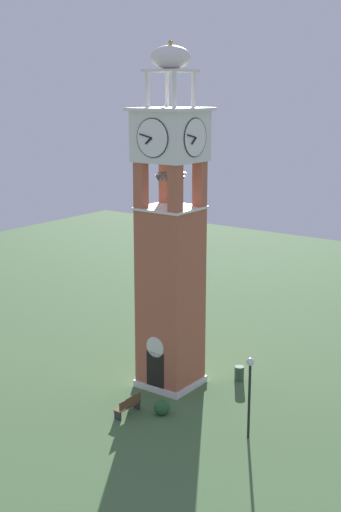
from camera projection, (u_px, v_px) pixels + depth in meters
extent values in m
plane|color=#476B3D|center=(171.00, 384.00, 36.93)|extent=(80.00, 80.00, 0.00)
cube|color=#AD5B42|center=(171.00, 299.00, 35.79)|extent=(2.69, 2.69, 9.62)
cube|color=silver|center=(171.00, 381.00, 36.88)|extent=(2.89, 2.89, 0.35)
cube|color=black|center=(155.00, 372.00, 35.59)|extent=(1.10, 0.04, 2.20)
cylinder|color=silver|center=(155.00, 347.00, 35.26)|extent=(1.10, 0.04, 1.10)
cube|color=#AD5B42|center=(141.00, 186.00, 34.15)|extent=(0.56, 0.56, 2.42)
cube|color=#AD5B42|center=(175.00, 190.00, 32.93)|extent=(0.56, 0.56, 2.42)
cube|color=#AD5B42|center=(166.00, 182.00, 35.83)|extent=(0.56, 0.56, 2.42)
cube|color=#AD5B42|center=(200.00, 185.00, 34.61)|extent=(0.56, 0.56, 2.42)
cube|color=silver|center=(171.00, 208.00, 34.65)|extent=(2.85, 2.85, 0.12)
cone|color=#4C4C51|center=(179.00, 179.00, 33.90)|extent=(0.58, 0.58, 0.35)
cone|color=#4C4C51|center=(182.00, 178.00, 34.48)|extent=(0.48, 0.48, 0.55)
cone|color=#4C4C51|center=(172.00, 177.00, 34.88)|extent=(0.56, 0.56, 0.36)
cone|color=#4C4C51|center=(162.00, 177.00, 34.71)|extent=(0.50, 0.50, 0.52)
cone|color=#4C4C51|center=(159.00, 179.00, 34.15)|extent=(0.39, 0.39, 0.35)
cone|color=#4C4C51|center=(168.00, 180.00, 33.72)|extent=(0.39, 0.39, 0.45)
cube|color=silver|center=(171.00, 136.00, 33.80)|extent=(2.93, 2.93, 2.49)
cylinder|color=white|center=(152.00, 138.00, 32.63)|extent=(1.89, 0.05, 1.89)
torus|color=black|center=(152.00, 138.00, 32.63)|extent=(1.92, 0.06, 1.92)
cube|color=black|center=(148.00, 141.00, 32.73)|extent=(0.43, 0.03, 0.36)
cube|color=black|center=(145.00, 136.00, 32.78)|extent=(0.75, 0.03, 0.22)
cylinder|color=white|center=(188.00, 135.00, 34.97)|extent=(1.89, 0.05, 1.89)
torus|color=black|center=(188.00, 135.00, 34.97)|extent=(1.92, 0.06, 1.92)
cube|color=black|center=(185.00, 138.00, 35.16)|extent=(0.43, 0.03, 0.36)
cube|color=black|center=(182.00, 133.00, 35.21)|extent=(0.75, 0.03, 0.22)
cylinder|color=white|center=(147.00, 135.00, 34.65)|extent=(0.05, 1.89, 1.89)
torus|color=black|center=(147.00, 135.00, 34.65)|extent=(0.06, 1.92, 1.92)
cube|color=black|center=(144.00, 138.00, 34.57)|extent=(0.03, 0.43, 0.36)
cube|color=black|center=(142.00, 134.00, 34.38)|extent=(0.03, 0.75, 0.22)
cylinder|color=white|center=(195.00, 138.00, 32.95)|extent=(0.05, 1.89, 1.89)
torus|color=black|center=(195.00, 138.00, 32.95)|extent=(0.06, 1.92, 1.92)
cube|color=black|center=(194.00, 141.00, 32.80)|extent=(0.03, 0.43, 0.36)
cube|color=black|center=(192.00, 136.00, 32.60)|extent=(0.03, 0.75, 0.22)
cube|color=silver|center=(171.00, 109.00, 33.49)|extent=(3.29, 3.29, 0.16)
cylinder|color=silver|center=(147.00, 90.00, 33.10)|extent=(0.22, 0.22, 1.69)
cylinder|color=silver|center=(174.00, 90.00, 32.18)|extent=(0.22, 0.22, 1.69)
cylinder|color=silver|center=(167.00, 90.00, 34.37)|extent=(0.22, 0.22, 1.69)
cylinder|color=silver|center=(193.00, 90.00, 33.44)|extent=(0.22, 0.22, 1.69)
cube|color=silver|center=(171.00, 71.00, 33.06)|extent=(2.05, 2.05, 0.12)
ellipsoid|color=silver|center=(171.00, 57.00, 32.91)|extent=(1.97, 1.97, 1.13)
sphere|color=#B79338|center=(171.00, 43.00, 32.75)|extent=(0.24, 0.24, 0.24)
cube|color=brown|center=(127.00, 406.00, 33.33)|extent=(0.46, 1.61, 0.06)
cube|color=brown|center=(130.00, 402.00, 33.16)|extent=(0.07, 1.60, 0.44)
cube|color=#2D2D33|center=(118.00, 416.00, 32.83)|extent=(0.40, 0.08, 0.42)
cube|color=#2D2D33|center=(137.00, 405.00, 33.95)|extent=(0.40, 0.08, 0.42)
cylinder|color=black|center=(249.00, 402.00, 30.77)|extent=(0.12, 0.12, 3.54)
sphere|color=silver|center=(250.00, 362.00, 30.31)|extent=(0.36, 0.36, 0.36)
cylinder|color=#38513D|center=(239.00, 373.00, 37.30)|extent=(0.52, 0.52, 0.80)
ellipsoid|color=#28562D|center=(162.00, 407.00, 33.34)|extent=(0.79, 0.79, 0.75)
ellipsoid|color=#28562D|center=(181.00, 355.00, 39.68)|extent=(1.01, 1.01, 0.93)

